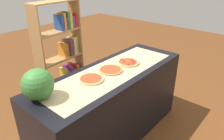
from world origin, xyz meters
name	(u,v)px	position (x,y,z in m)	size (l,w,h in m)	color
ground_plane	(112,135)	(0.00, 0.00, 0.00)	(12.00, 12.00, 0.00)	brown
counter	(112,106)	(0.00, 0.00, 0.47)	(2.03, 0.69, 0.94)	black
parchment_paper	(112,72)	(0.00, 0.00, 0.94)	(1.74, 0.53, 0.00)	tan
pizza_plain_0	(91,79)	(-0.30, 0.03, 0.95)	(0.26, 0.26, 0.02)	#E5C17F
pizza_plain_1	(110,70)	(0.00, 0.02, 0.95)	(0.27, 0.27, 0.02)	tan
pizza_pepperoni_2	(128,62)	(0.30, 0.00, 0.95)	(0.27, 0.27, 0.03)	#DBB26B
watermelon	(38,84)	(-0.83, 0.14, 1.08)	(0.28, 0.28, 0.28)	#387A33
bookshelf	(66,60)	(0.13, 1.03, 0.75)	(0.72, 0.28, 1.61)	#A87A47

